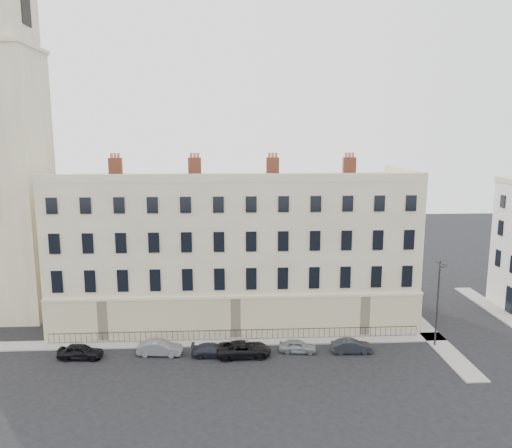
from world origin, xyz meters
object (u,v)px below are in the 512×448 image
(car_a, at_px, (80,351))
(streetlamp, at_px, (438,300))
(car_b, at_px, (160,348))
(car_d, at_px, (244,349))
(car_e, at_px, (298,346))
(car_c, at_px, (213,350))
(car_f, at_px, (352,346))

(car_a, relative_size, streetlamp, 0.47)
(car_b, bearing_deg, car_d, -90.21)
(car_e, bearing_deg, car_c, 101.43)
(car_f, bearing_deg, car_c, 91.47)
(car_a, bearing_deg, car_d, -87.42)
(car_b, height_order, car_d, car_d)
(car_c, relative_size, car_d, 0.80)
(car_f, xyz_separation_m, streetlamp, (7.99, 0.81, 3.93))
(car_e, xyz_separation_m, car_f, (4.84, -0.32, 0.02))
(car_c, distance_m, car_d, 2.69)
(car_a, height_order, car_e, car_a)
(car_e, relative_size, streetlamp, 0.41)
(car_d, xyz_separation_m, car_f, (9.73, 0.25, -0.07))
(car_f, height_order, streetlamp, streetlamp)
(car_a, relative_size, car_c, 1.00)
(car_c, bearing_deg, streetlamp, -86.33)
(car_d, xyz_separation_m, car_e, (4.89, 0.57, -0.09))
(car_b, bearing_deg, car_a, 98.42)
(car_a, height_order, car_d, car_d)
(car_b, distance_m, car_e, 12.32)
(car_b, xyz_separation_m, streetlamp, (25.15, 0.37, 3.88))
(streetlamp, bearing_deg, car_a, 164.46)
(car_e, xyz_separation_m, streetlamp, (12.83, 0.49, 3.95))
(car_a, xyz_separation_m, streetlamp, (31.98, 0.76, 3.87))
(car_d, height_order, car_e, car_d)
(car_b, bearing_deg, car_c, -91.12)
(car_a, relative_size, car_e, 1.14)
(car_d, bearing_deg, car_a, 85.97)
(car_a, xyz_separation_m, car_f, (23.99, -0.06, -0.06))
(car_d, bearing_deg, car_f, -91.31)
(car_e, relative_size, car_f, 0.93)
(streetlamp, bearing_deg, car_e, 165.31)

